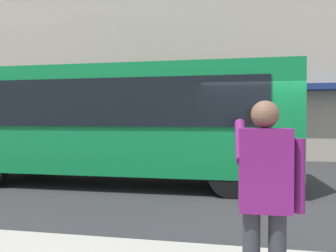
{
  "coord_description": "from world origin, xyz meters",
  "views": [
    {
      "loc": [
        0.72,
        7.47,
        1.7
      ],
      "look_at": [
        2.23,
        -0.78,
        1.54
      ],
      "focal_mm": 34.16,
      "sensor_mm": 36.0,
      "label": 1
    }
  ],
  "objects": [
    {
      "name": "ground_plane",
      "position": [
        0.0,
        0.0,
        0.0
      ],
      "size": [
        60.0,
        60.0,
        0.0
      ],
      "primitive_type": "plane",
      "color": "#2B2B2D"
    },
    {
      "name": "pedestrian_photographer",
      "position": [
        0.42,
        4.84,
        1.14
      ],
      "size": [
        0.53,
        0.52,
        1.7
      ],
      "color": "#2D2D33",
      "rests_on": "sidewalk_curb"
    },
    {
      "name": "red_bus",
      "position": [
        3.63,
        -0.68,
        1.68
      ],
      "size": [
        9.05,
        2.54,
        3.08
      ],
      "color": "#0F7238",
      "rests_on": "ground_plane"
    },
    {
      "name": "building_facade_far",
      "position": [
        -0.02,
        -6.8,
        5.99
      ],
      "size": [
        28.0,
        1.55,
        12.0
      ],
      "color": "#A89E8E",
      "rests_on": "ground_plane"
    }
  ]
}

